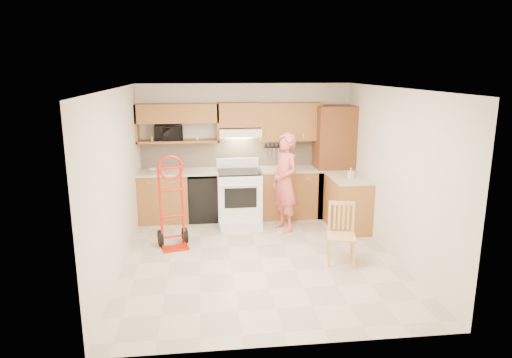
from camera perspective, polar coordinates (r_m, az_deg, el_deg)
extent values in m
cube|color=beige|center=(6.97, 0.49, -9.88)|extent=(4.00, 4.50, 0.02)
cube|color=white|center=(6.40, 0.53, 11.30)|extent=(4.00, 4.50, 0.02)
cube|color=#F4E6CF|center=(8.77, -1.34, 3.64)|extent=(4.00, 0.02, 2.50)
cube|color=#F4E6CF|center=(4.43, 4.20, -6.47)|extent=(4.00, 0.02, 2.50)
cube|color=#F4E6CF|center=(6.63, -16.99, -0.23)|extent=(0.02, 4.50, 2.50)
cube|color=#F4E6CF|center=(7.10, 16.82, 0.68)|extent=(0.02, 4.50, 2.50)
cube|color=#C7B294|center=(8.76, -1.33, 3.29)|extent=(3.92, 0.03, 0.55)
cube|color=brown|center=(8.64, -11.41, -2.22)|extent=(0.90, 0.60, 0.90)
cube|color=black|center=(8.62, -6.43, -2.26)|extent=(0.60, 0.60, 0.85)
cube|color=brown|center=(8.76, 4.29, -1.77)|extent=(1.14, 0.60, 0.90)
cube|color=#B7A993|center=(8.51, -9.55, 0.87)|extent=(1.50, 0.63, 0.04)
cube|color=#B7A993|center=(8.65, 4.34, 1.24)|extent=(1.14, 0.63, 0.04)
cube|color=brown|center=(8.23, 11.31, -3.02)|extent=(0.60, 1.00, 0.90)
cube|color=#B7A993|center=(8.11, 11.46, 0.17)|extent=(0.63, 1.00, 0.04)
cube|color=brown|center=(8.82, 9.60, 2.18)|extent=(0.70, 0.60, 2.10)
cube|color=brown|center=(8.48, -9.79, 8.08)|extent=(1.50, 0.33, 0.34)
cube|color=brown|center=(8.54, -9.65, 4.67)|extent=(1.50, 0.33, 0.04)
cube|color=brown|center=(8.50, -2.07, 8.01)|extent=(0.76, 0.33, 0.44)
cube|color=brown|center=(8.64, 4.28, 7.14)|extent=(1.14, 0.33, 0.70)
cube|color=white|center=(8.47, -2.02, 5.88)|extent=(0.76, 0.46, 0.14)
imported|color=black|center=(8.53, -10.85, 5.70)|extent=(0.53, 0.39, 0.28)
imported|color=#D4594D|center=(7.89, 3.63, -0.42)|extent=(0.60, 0.73, 1.72)
imported|color=white|center=(8.00, 11.70, 0.76)|extent=(0.10, 0.10, 0.17)
imported|color=white|center=(8.53, -12.57, 1.08)|extent=(0.22, 0.22, 0.05)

